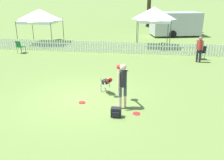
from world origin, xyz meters
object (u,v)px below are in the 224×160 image
handler_person (123,80)px  frisbee_near_dog (136,113)px  folding_chair_center (20,46)px  spectator_standing (200,47)px  leaping_dog (106,82)px  canopy_tent_main (40,16)px  frisbee_near_handler (82,102)px  canopy_tent_secondary (154,14)px  folding_chair_blue_left (202,51)px  backpack_on_grass (116,112)px  equipment_trailer (175,23)px

handler_person → frisbee_near_dog: size_ratio=6.54×
folding_chair_center → spectator_standing: (11.90, -0.65, 0.42)m
frisbee_near_dog → leaping_dog: bearing=129.6°
frisbee_near_dog → canopy_tent_main: (-8.44, 11.68, 2.22)m
frisbee_near_dog → spectator_standing: 8.16m
frisbee_near_handler → canopy_tent_secondary: bearing=75.5°
canopy_tent_secondary → frisbee_near_dog: bearing=-93.4°
folding_chair_blue_left → canopy_tent_main: bearing=-31.9°
backpack_on_grass → equipment_trailer: (3.55, 17.22, 1.01)m
folding_chair_blue_left → spectator_standing: spectator_standing is taller
equipment_trailer → canopy_tent_secondary: bearing=-126.1°
frisbee_near_handler → equipment_trailer: equipment_trailer is taller
backpack_on_grass → canopy_tent_secondary: bearing=83.4°
folding_chair_blue_left → canopy_tent_main: size_ratio=0.31×
handler_person → folding_chair_center: 10.96m
backpack_on_grass → frisbee_near_handler: bearing=146.7°
leaping_dog → canopy_tent_secondary: size_ratio=0.31×
handler_person → canopy_tent_secondary: (1.24, 11.14, 1.37)m
leaping_dog → folding_chair_center: size_ratio=1.07×
folding_chair_center → canopy_tent_secondary: canopy_tent_secondary is taller
leaping_dog → spectator_standing: (4.80, 5.67, 0.42)m
leaping_dog → canopy_tent_main: canopy_tent_main is taller
handler_person → folding_chair_center: size_ratio=1.93×
handler_person → folding_chair_center: handler_person is taller
frisbee_near_dog → folding_chair_center: folding_chair_center is taller
backpack_on_grass → leaping_dog: bearing=109.1°
frisbee_near_handler → folding_chair_center: (-6.33, 7.37, 0.52)m
frisbee_near_dog → folding_chair_blue_left: folding_chair_blue_left is taller
handler_person → equipment_trailer: 16.78m
spectator_standing → folding_chair_center: bearing=25.1°
folding_chair_center → backpack_on_grass: bearing=152.7°
folding_chair_blue_left → folding_chair_center: bearing=-15.0°
folding_chair_blue_left → frisbee_near_dog: bearing=50.2°
folding_chair_blue_left → equipment_trailer: (-0.84, 8.86, 0.64)m
frisbee_near_dog → canopy_tent_secondary: (0.68, 11.61, 2.45)m
folding_chair_center → frisbee_near_dog: bearing=156.3°
handler_person → canopy_tent_secondary: canopy_tent_secondary is taller
canopy_tent_secondary → backpack_on_grass: bearing=-96.6°
handler_person → spectator_standing: 7.95m
frisbee_near_dog → backpack_on_grass: bearing=-154.7°
leaping_dog → spectator_standing: size_ratio=0.60×
canopy_tent_secondary → folding_chair_blue_left: bearing=-49.9°
folding_chair_blue_left → folding_chair_center: folding_chair_blue_left is taller
handler_person → frisbee_near_handler: bearing=140.3°
leaping_dog → folding_chair_blue_left: bearing=-162.4°
frisbee_near_dog → folding_chair_center: size_ratio=0.30×
handler_person → spectator_standing: size_ratio=1.08×
leaping_dog → folding_chair_center: bearing=-75.3°
folding_chair_blue_left → frisbee_near_handler: bearing=36.5°
leaping_dog → folding_chair_blue_left: 8.13m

